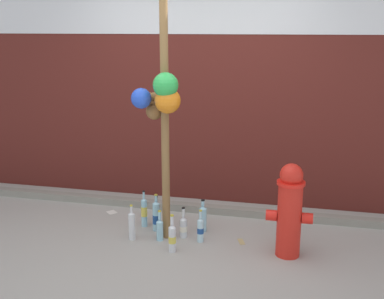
% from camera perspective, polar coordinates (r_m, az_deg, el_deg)
% --- Properties ---
extents(ground_plane, '(14.00, 14.00, 0.00)m').
position_cam_1_polar(ground_plane, '(4.43, -3.74, -12.79)').
color(ground_plane, '#9E9B93').
extents(building_wall, '(10.00, 0.21, 3.64)m').
position_cam_1_polar(building_wall, '(5.57, 1.03, 12.35)').
color(building_wall, '#561E19').
rests_on(building_wall, ground_plane).
extents(curb_strip, '(8.00, 0.12, 0.08)m').
position_cam_1_polar(curb_strip, '(5.45, -0.14, -6.89)').
color(curb_strip, gray).
rests_on(curb_strip, ground_plane).
extents(memorial_post, '(0.68, 0.36, 2.86)m').
position_cam_1_polar(memorial_post, '(4.37, -3.60, 9.54)').
color(memorial_post, olive).
rests_on(memorial_post, ground_plane).
extents(fire_hydrant, '(0.41, 0.25, 0.87)m').
position_cam_1_polar(fire_hydrant, '(4.39, 11.51, -7.03)').
color(fire_hydrant, red).
rests_on(fire_hydrant, ground_plane).
extents(bottle_0, '(0.08, 0.08, 0.31)m').
position_cam_1_polar(bottle_0, '(4.79, -1.03, -9.12)').
color(bottle_0, silver).
rests_on(bottle_0, ground_plane).
extents(bottle_1, '(0.07, 0.07, 0.32)m').
position_cam_1_polar(bottle_1, '(5.08, -4.25, -7.69)').
color(bottle_1, '#93CCE0').
rests_on(bottle_1, ground_plane).
extents(bottle_2, '(0.07, 0.07, 0.36)m').
position_cam_1_polar(bottle_2, '(4.76, -7.16, -8.86)').
color(bottle_2, silver).
rests_on(bottle_2, ground_plane).
extents(bottle_3, '(0.06, 0.06, 0.33)m').
position_cam_1_polar(bottle_3, '(4.69, 1.01, -9.44)').
color(bottle_3, '#B2DBEA').
rests_on(bottle_3, ground_plane).
extents(bottle_4, '(0.07, 0.07, 0.31)m').
position_cam_1_polar(bottle_4, '(4.73, -3.84, -9.36)').
color(bottle_4, '#93CCE0').
rests_on(bottle_4, ground_plane).
extents(bottle_5, '(0.07, 0.07, 0.36)m').
position_cam_1_polar(bottle_5, '(4.49, -2.36, -10.38)').
color(bottle_5, silver).
rests_on(bottle_5, ground_plane).
extents(bottle_6, '(0.08, 0.08, 0.39)m').
position_cam_1_polar(bottle_6, '(4.93, -4.26, -7.88)').
color(bottle_6, '#93CCE0').
rests_on(bottle_6, ground_plane).
extents(bottle_7, '(0.06, 0.06, 0.39)m').
position_cam_1_polar(bottle_7, '(5.04, -5.70, -7.33)').
color(bottle_7, '#93CCE0').
rests_on(bottle_7, ground_plane).
extents(bottle_8, '(0.08, 0.08, 0.34)m').
position_cam_1_polar(bottle_8, '(4.90, 1.28, -8.11)').
color(bottle_8, '#93CCE0').
rests_on(bottle_8, ground_plane).
extents(litter_0, '(0.09, 0.14, 0.01)m').
position_cam_1_polar(litter_0, '(4.75, 5.86, -10.81)').
color(litter_0, tan).
rests_on(litter_0, ground_plane).
extents(litter_1, '(0.14, 0.14, 0.01)m').
position_cam_1_polar(litter_1, '(5.50, -9.51, -7.34)').
color(litter_1, silver).
rests_on(litter_1, ground_plane).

